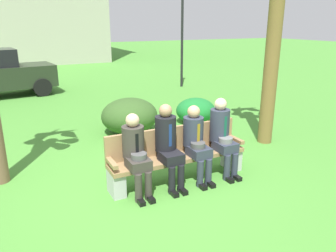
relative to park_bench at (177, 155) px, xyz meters
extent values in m
plane|color=#478A32|center=(-0.39, -0.07, -0.44)|extent=(80.00, 80.00, 0.00)
cube|color=#99754C|center=(0.00, -0.06, -0.02)|extent=(2.39, 0.44, 0.07)
cube|color=#99754C|center=(0.00, 0.13, 0.24)|extent=(2.39, 0.06, 0.45)
cube|color=#99754C|center=(-1.15, -0.06, 0.11)|extent=(0.08, 0.44, 0.06)
cube|color=#99754C|center=(1.15, -0.06, 0.11)|extent=(0.08, 0.44, 0.06)
cube|color=#B4B4B4|center=(-1.09, -0.06, -0.25)|extent=(0.20, 0.37, 0.38)
cube|color=#B4B4B4|center=(1.09, -0.06, -0.25)|extent=(0.20, 0.37, 0.38)
cube|color=#38332D|center=(-0.79, -0.23, 0.09)|extent=(0.32, 0.38, 0.16)
cylinder|color=#38332D|center=(-0.87, -0.42, -0.21)|extent=(0.11, 0.11, 0.45)
cylinder|color=#38332D|center=(-0.71, -0.42, -0.21)|extent=(0.11, 0.11, 0.45)
cube|color=black|center=(-0.87, -0.48, -0.40)|extent=(0.09, 0.22, 0.07)
cube|color=black|center=(-0.71, -0.48, -0.40)|extent=(0.09, 0.22, 0.07)
cylinder|color=#38332D|center=(-0.79, -0.04, 0.38)|extent=(0.34, 0.34, 0.48)
cube|color=black|center=(-0.79, -0.21, 0.40)|extent=(0.05, 0.01, 0.31)
sphere|color=tan|center=(-0.79, -0.04, 0.72)|extent=(0.21, 0.21, 0.21)
cylinder|color=#4C4C4C|center=(-0.78, -0.25, 0.22)|extent=(0.24, 0.24, 0.09)
cube|color=black|center=(-0.23, -0.23, 0.09)|extent=(0.32, 0.38, 0.16)
cylinder|color=black|center=(-0.31, -0.42, -0.21)|extent=(0.11, 0.11, 0.45)
cylinder|color=black|center=(-0.15, -0.42, -0.21)|extent=(0.11, 0.11, 0.45)
cube|color=black|center=(-0.31, -0.48, -0.40)|extent=(0.09, 0.22, 0.07)
cube|color=black|center=(-0.15, -0.48, -0.40)|extent=(0.09, 0.22, 0.07)
cylinder|color=black|center=(-0.23, -0.04, 0.43)|extent=(0.34, 0.34, 0.57)
cube|color=navy|center=(-0.23, -0.21, 0.45)|extent=(0.05, 0.01, 0.36)
sphere|color=#9E7556|center=(-0.23, -0.04, 0.80)|extent=(0.21, 0.21, 0.21)
cube|color=#2D3342|center=(0.28, -0.23, 0.09)|extent=(0.32, 0.38, 0.16)
cylinder|color=#2D3342|center=(0.20, -0.42, -0.21)|extent=(0.11, 0.11, 0.45)
cylinder|color=#2D3342|center=(0.36, -0.42, -0.21)|extent=(0.11, 0.11, 0.45)
cube|color=black|center=(0.20, -0.48, -0.40)|extent=(0.09, 0.22, 0.07)
cube|color=black|center=(0.36, -0.48, -0.40)|extent=(0.09, 0.22, 0.07)
cylinder|color=#2D3342|center=(0.28, -0.04, 0.39)|extent=(0.34, 0.34, 0.49)
cube|color=olive|center=(0.28, -0.21, 0.41)|extent=(0.05, 0.01, 0.31)
sphere|color=tan|center=(0.28, -0.04, 0.73)|extent=(0.21, 0.21, 0.21)
cylinder|color=#474747|center=(0.25, -0.25, 0.22)|extent=(0.24, 0.24, 0.09)
cube|color=#2D3342|center=(0.81, -0.23, 0.09)|extent=(0.32, 0.38, 0.16)
cylinder|color=#2D3342|center=(0.73, -0.42, -0.21)|extent=(0.11, 0.11, 0.45)
cylinder|color=#2D3342|center=(0.89, -0.42, -0.21)|extent=(0.11, 0.11, 0.45)
cube|color=black|center=(0.73, -0.48, -0.40)|extent=(0.09, 0.22, 0.07)
cube|color=black|center=(0.89, -0.48, -0.40)|extent=(0.09, 0.22, 0.07)
cylinder|color=#2D3342|center=(0.81, -0.04, 0.42)|extent=(0.34, 0.34, 0.56)
cube|color=#144C3D|center=(0.81, -0.21, 0.44)|extent=(0.05, 0.01, 0.36)
sphere|color=beige|center=(0.81, -0.04, 0.80)|extent=(0.21, 0.21, 0.21)
cylinder|color=slate|center=(0.80, -0.25, 0.22)|extent=(0.24, 0.24, 0.09)
cylinder|color=brown|center=(2.62, 0.74, 1.78)|extent=(0.30, 0.30, 4.44)
ellipsoid|color=#325322|center=(0.15, 2.69, -0.01)|extent=(1.36, 1.24, 0.85)
ellipsoid|color=#1C732D|center=(2.02, 2.73, -0.11)|extent=(1.05, 0.96, 0.66)
cylinder|color=black|center=(-1.40, 9.54, -0.12)|extent=(0.65, 0.21, 0.64)
cylinder|color=black|center=(-1.22, 7.99, -0.12)|extent=(0.65, 0.21, 0.64)
cylinder|color=black|center=(4.18, 7.42, 1.43)|extent=(0.10, 0.10, 3.74)
camera|label=1|loc=(-2.44, -4.53, 2.13)|focal=35.30mm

